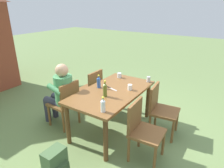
{
  "coord_description": "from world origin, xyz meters",
  "views": [
    {
      "loc": [
        -2.59,
        -1.68,
        2.11
      ],
      "look_at": [
        0.0,
        0.0,
        0.87
      ],
      "focal_mm": 32.23,
      "sensor_mm": 36.0,
      "label": 1
    }
  ],
  "objects": [
    {
      "name": "ground_plane",
      "position": [
        0.0,
        0.0,
        0.0
      ],
      "size": [
        24.0,
        24.0,
        0.0
      ],
      "primitive_type": "plane",
      "color": "#6B844C"
    },
    {
      "name": "dining_table",
      "position": [
        0.0,
        0.0,
        0.66
      ],
      "size": [
        1.6,
        0.88,
        0.75
      ],
      "color": "brown",
      "rests_on": "ground_plane"
    },
    {
      "name": "table_knife",
      "position": [
        0.06,
        0.06,
        0.75
      ],
      "size": [
        0.08,
        0.24,
        0.01
      ],
      "color": "silver",
      "rests_on": "dining_table"
    },
    {
      "name": "cup_steel",
      "position": [
        0.7,
        -0.35,
        0.8
      ],
      "size": [
        0.07,
        0.07,
        0.1
      ],
      "primitive_type": "cylinder",
      "color": "#B2B7BC",
      "rests_on": "dining_table"
    },
    {
      "name": "cup_glass",
      "position": [
        0.61,
        0.22,
        0.8
      ],
      "size": [
        0.08,
        0.08,
        0.09
      ],
      "primitive_type": "cylinder",
      "color": "silver",
      "rests_on": "dining_table"
    },
    {
      "name": "backpack_by_near_side",
      "position": [
        -1.29,
        0.03,
        0.19
      ],
      "size": [
        0.29,
        0.25,
        0.39
      ],
      "color": "#47663D",
      "rests_on": "ground_plane"
    },
    {
      "name": "bottle_clear",
      "position": [
        -0.66,
        -0.28,
        0.84
      ],
      "size": [
        0.06,
        0.06,
        0.22
      ],
      "color": "white",
      "rests_on": "dining_table"
    },
    {
      "name": "chair_far_left",
      "position": [
        -0.36,
        0.74,
        0.49
      ],
      "size": [
        0.46,
        0.46,
        0.87
      ],
      "color": "brown",
      "rests_on": "ground_plane"
    },
    {
      "name": "chair_near_right",
      "position": [
        0.35,
        -0.74,
        0.49
      ],
      "size": [
        0.48,
        0.48,
        0.87
      ],
      "color": "brown",
      "rests_on": "ground_plane"
    },
    {
      "name": "cup_white",
      "position": [
        0.19,
        -0.24,
        0.8
      ],
      "size": [
        0.07,
        0.07,
        0.1
      ],
      "primitive_type": "cylinder",
      "color": "white",
      "rests_on": "dining_table"
    },
    {
      "name": "bottle_blue",
      "position": [
        -0.01,
        0.26,
        0.85
      ],
      "size": [
        0.06,
        0.06,
        0.23
      ],
      "color": "#2D56A3",
      "rests_on": "dining_table"
    },
    {
      "name": "person_in_white_shirt",
      "position": [
        -0.36,
        0.85,
        0.66
      ],
      "size": [
        0.47,
        0.62,
        1.18
      ],
      "color": "#4C935B",
      "rests_on": "ground_plane"
    },
    {
      "name": "chair_near_left",
      "position": [
        -0.36,
        -0.74,
        0.49
      ],
      "size": [
        0.46,
        0.46,
        0.87
      ],
      "color": "brown",
      "rests_on": "ground_plane"
    },
    {
      "name": "bottle_olive",
      "position": [
        -0.25,
        -0.03,
        0.86
      ],
      "size": [
        0.06,
        0.06,
        0.26
      ],
      "color": "#566623",
      "rests_on": "dining_table"
    },
    {
      "name": "chair_far_right",
      "position": [
        0.36,
        0.74,
        0.49
      ],
      "size": [
        0.45,
        0.45,
        0.87
      ],
      "color": "brown",
      "rests_on": "ground_plane"
    }
  ]
}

